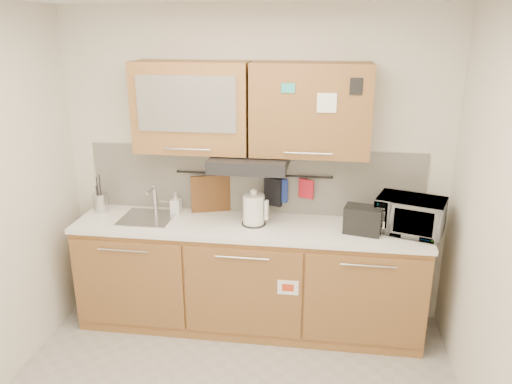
% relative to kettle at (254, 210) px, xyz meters
% --- Properties ---
extents(wall_back, '(3.20, 0.00, 3.20)m').
position_rel_kettle_xyz_m(wall_back, '(-0.04, 0.30, 0.26)').
color(wall_back, silver).
rests_on(wall_back, ground).
extents(base_cabinet, '(2.80, 0.64, 0.88)m').
position_rel_kettle_xyz_m(base_cabinet, '(-0.04, -0.00, -0.64)').
color(base_cabinet, '#A66C3A').
rests_on(base_cabinet, floor).
extents(countertop, '(2.82, 0.62, 0.04)m').
position_rel_kettle_xyz_m(countertop, '(-0.04, -0.01, -0.14)').
color(countertop, white).
rests_on(countertop, base_cabinet).
extents(backsplash, '(2.80, 0.02, 0.56)m').
position_rel_kettle_xyz_m(backsplash, '(-0.04, 0.29, 0.16)').
color(backsplash, silver).
rests_on(backsplash, countertop).
extents(upper_cabinets, '(1.82, 0.37, 0.70)m').
position_rel_kettle_xyz_m(upper_cabinets, '(-0.05, 0.13, 0.79)').
color(upper_cabinets, '#A66C3A').
rests_on(upper_cabinets, wall_back).
extents(range_hood, '(0.60, 0.46, 0.10)m').
position_rel_kettle_xyz_m(range_hood, '(-0.04, 0.05, 0.38)').
color(range_hood, black).
rests_on(range_hood, upper_cabinets).
extents(sink, '(0.42, 0.40, 0.26)m').
position_rel_kettle_xyz_m(sink, '(-0.89, 0.01, -0.12)').
color(sink, silver).
rests_on(sink, countertop).
extents(utensil_rail, '(1.30, 0.02, 0.02)m').
position_rel_kettle_xyz_m(utensil_rail, '(-0.04, 0.25, 0.22)').
color(utensil_rail, black).
rests_on(utensil_rail, backsplash).
extents(utensil_crock, '(0.15, 0.15, 0.32)m').
position_rel_kettle_xyz_m(utensil_crock, '(-1.34, 0.12, -0.04)').
color(utensil_crock, '#BABABF').
rests_on(utensil_crock, countertop).
extents(kettle, '(0.22, 0.20, 0.30)m').
position_rel_kettle_xyz_m(kettle, '(0.00, 0.00, 0.00)').
color(kettle, white).
rests_on(kettle, countertop).
extents(toaster, '(0.31, 0.23, 0.21)m').
position_rel_kettle_xyz_m(toaster, '(0.85, -0.05, -0.01)').
color(toaster, black).
rests_on(toaster, countertop).
extents(microwave, '(0.58, 0.48, 0.27)m').
position_rel_kettle_xyz_m(microwave, '(1.21, 0.01, 0.02)').
color(microwave, '#999999').
rests_on(microwave, countertop).
extents(soap_bottle, '(0.09, 0.09, 0.18)m').
position_rel_kettle_xyz_m(soap_bottle, '(-0.69, 0.16, -0.03)').
color(soap_bottle, '#999999').
rests_on(soap_bottle, countertop).
extents(cutting_board, '(0.32, 0.13, 0.41)m').
position_rel_kettle_xyz_m(cutting_board, '(-0.41, 0.24, -0.01)').
color(cutting_board, brown).
rests_on(cutting_board, utensil_rail).
extents(oven_mitt, '(0.12, 0.07, 0.20)m').
position_rel_kettle_xyz_m(oven_mitt, '(0.19, 0.24, 0.10)').
color(oven_mitt, '#21389B').
rests_on(oven_mitt, utensil_rail).
extents(dark_pouch, '(0.16, 0.09, 0.24)m').
position_rel_kettle_xyz_m(dark_pouch, '(0.13, 0.24, 0.08)').
color(dark_pouch, black).
rests_on(dark_pouch, utensil_rail).
extents(pot_holder, '(0.13, 0.07, 0.16)m').
position_rel_kettle_xyz_m(pot_holder, '(0.40, 0.24, 0.12)').
color(pot_holder, red).
rests_on(pot_holder, utensil_rail).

